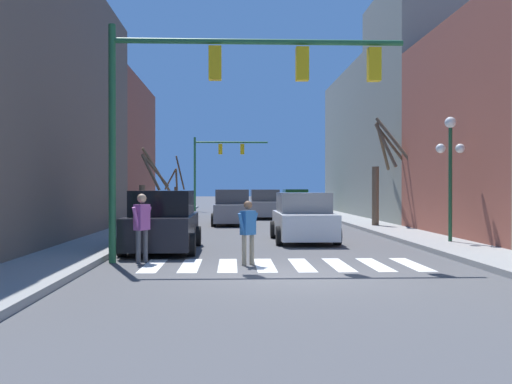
{
  "coord_description": "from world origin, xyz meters",
  "views": [
    {
      "loc": [
        -1.25,
        -12.73,
        1.88
      ],
      "look_at": [
        0.3,
        25.67,
        1.61
      ],
      "focal_mm": 42.0,
      "sensor_mm": 36.0,
      "label": 1
    }
  ],
  "objects": [
    {
      "name": "ground_plane",
      "position": [
        0.0,
        0.0,
        0.0
      ],
      "size": [
        240.0,
        240.0,
        0.0
      ],
      "primitive_type": "plane",
      "color": "#4C4C4F"
    },
    {
      "name": "sidewalk_left",
      "position": [
        -5.51,
        0.0,
        0.07
      ],
      "size": [
        2.04,
        90.0,
        0.15
      ],
      "color": "gray",
      "rests_on": "ground_plane"
    },
    {
      "name": "building_row_left",
      "position": [
        -9.53,
        10.65,
        4.69
      ],
      "size": [
        6.0,
        34.77,
        9.97
      ],
      "color": "#66564C",
      "rests_on": "ground_plane"
    },
    {
      "name": "building_row_right",
      "position": [
        9.53,
        15.29,
        5.26
      ],
      "size": [
        6.0,
        42.91,
        12.19
      ],
      "color": "tan",
      "rests_on": "ground_plane"
    },
    {
      "name": "crosswalk_stripes",
      "position": [
        0.0,
        1.76,
        0.0
      ],
      "size": [
        6.75,
        2.6,
        0.01
      ],
      "color": "white",
      "rests_on": "ground_plane"
    },
    {
      "name": "traffic_signal_near",
      "position": [
        -1.44,
        2.34,
        4.45
      ],
      "size": [
        7.42,
        0.28,
        5.96
      ],
      "color": "#236038",
      "rests_on": "ground_plane"
    },
    {
      "name": "traffic_signal_far",
      "position": [
        -2.53,
        35.52,
        4.29
      ],
      "size": [
        5.97,
        0.28,
        5.96
      ],
      "color": "#236038",
      "rests_on": "ground_plane"
    },
    {
      "name": "street_lamp_right_corner",
      "position": [
        5.8,
        6.31,
        3.01
      ],
      "size": [
        0.95,
        0.36,
        4.02
      ],
      "color": "#1E4C2D",
      "rests_on": "sidewalk_right"
    },
    {
      "name": "car_at_intersection",
      "position": [
        1.25,
        8.1,
        0.8
      ],
      "size": [
        2.11,
        4.59,
        1.71
      ],
      "rotation": [
        0.0,
        0.0,
        1.57
      ],
      "color": "white",
      "rests_on": "ground_plane"
    },
    {
      "name": "car_driving_away_lane",
      "position": [
        -3.31,
        5.18,
        0.83
      ],
      "size": [
        2.11,
        4.63,
        1.8
      ],
      "rotation": [
        0.0,
        0.0,
        1.57
      ],
      "color": "black",
      "rests_on": "ground_plane"
    },
    {
      "name": "car_driving_toward_lane",
      "position": [
        3.35,
        30.68,
        0.82
      ],
      "size": [
        2.02,
        4.78,
        1.78
      ],
      "rotation": [
        0.0,
        0.0,
        1.57
      ],
      "color": "#236B38",
      "rests_on": "ground_plane"
    },
    {
      "name": "car_parked_left_mid",
      "position": [
        -1.24,
        17.79,
        0.83
      ],
      "size": [
        2.04,
        4.55,
        1.8
      ],
      "rotation": [
        0.0,
        0.0,
        -1.57
      ],
      "color": "gray",
      "rests_on": "ground_plane"
    },
    {
      "name": "car_parked_left_far",
      "position": [
        0.76,
        24.02,
        0.82
      ],
      "size": [
        2.09,
        4.51,
        1.78
      ],
      "rotation": [
        0.0,
        0.0,
        1.57
      ],
      "color": "gray",
      "rests_on": "ground_plane"
    },
    {
      "name": "pedestrian_waiting_at_curb",
      "position": [
        -3.51,
        2.36,
        1.02
      ],
      "size": [
        0.43,
        0.69,
        1.73
      ],
      "rotation": [
        0.0,
        0.0,
        4.21
      ],
      "color": "#4C4C51",
      "rests_on": "ground_plane"
    },
    {
      "name": "pedestrian_crossing_street",
      "position": [
        -0.86,
        1.76,
        0.93
      ],
      "size": [
        0.54,
        0.53,
        1.57
      ],
      "rotation": [
        0.0,
        0.0,
        3.92
      ],
      "color": "#7A705B",
      "rests_on": "ground_plane"
    },
    {
      "name": "street_tree_left_near",
      "position": [
        -5.14,
        29.21,
        1.71
      ],
      "size": [
        1.42,
        1.1,
        3.99
      ],
      "color": "#473828",
      "rests_on": "sidewalk_left"
    },
    {
      "name": "street_tree_right_near",
      "position": [
        -4.91,
        13.17,
        1.65
      ],
      "size": [
        1.3,
        1.11,
        3.48
      ],
      "color": "brown",
      "rests_on": "sidewalk_left"
    },
    {
      "name": "street_tree_right_far",
      "position": [
        5.66,
        14.59,
        2.54
      ],
      "size": [
        1.81,
        3.1,
        5.0
      ],
      "color": "brown",
      "rests_on": "sidewalk_right"
    }
  ]
}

